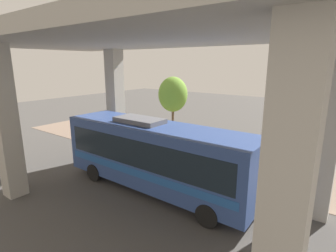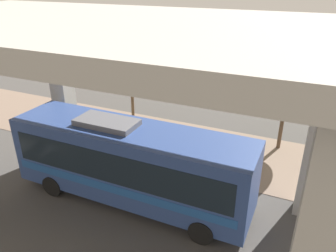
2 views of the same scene
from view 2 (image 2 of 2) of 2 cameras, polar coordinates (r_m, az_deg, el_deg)
The scene contains 9 objects.
ground_plane at distance 17.17m, azimuth 1.20°, elevation -8.03°, with size 80.00×80.00×0.00m, color #474442.
sidewalk_strip at distance 19.57m, azimuth 4.70°, elevation -3.63°, with size 6.00×40.00×0.02m.
overpass at distance 11.08m, azimuth -6.91°, elevation 12.80°, with size 9.40×20.63×8.03m.
bus at distance 14.32m, azimuth -6.57°, elevation -5.93°, with size 2.81×10.67×3.76m.
fire_hydrant at distance 19.82m, azimuth -11.43°, elevation -2.02°, with size 0.39×0.19×1.03m.
planter_front at distance 18.98m, azimuth -8.34°, elevation -2.01°, with size 1.37×1.37×1.68m.
planter_middle at distance 18.75m, azimuth -1.07°, elevation -2.02°, with size 1.18×1.18×1.64m.
street_tree_near at distance 21.38m, azimuth -6.51°, elevation 10.52°, with size 2.35×2.35×5.51m.
street_tree_far at distance 19.09m, azimuth 20.13°, elevation 6.39°, with size 2.81×2.81×5.45m.
Camera 2 is at (13.25, 5.64, 9.34)m, focal length 35.00 mm.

